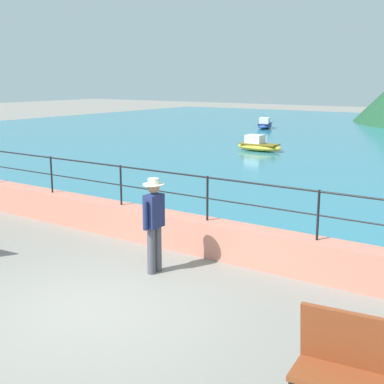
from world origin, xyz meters
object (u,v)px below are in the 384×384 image
bench_far (379,375)px  person_walking (154,221)px  boat_0 (258,145)px  boat_2 (265,125)px

bench_far → person_walking: size_ratio=1.00×
bench_far → person_walking: person_walking is taller
bench_far → person_walking: 5.07m
bench_far → boat_0: 20.39m
bench_far → person_walking: (-4.59, 2.10, 0.42)m
person_walking → boat_2: (-10.99, 25.79, -0.65)m
boat_0 → person_walking: bearing=-68.7°
person_walking → boat_0: (-5.97, 15.34, -0.65)m
boat_0 → boat_2: (-5.02, 10.45, 0.00)m
bench_far → boat_0: bench_far is taller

